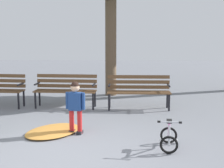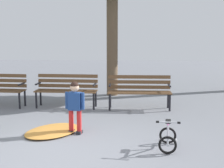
{
  "view_description": "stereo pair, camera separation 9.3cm",
  "coord_description": "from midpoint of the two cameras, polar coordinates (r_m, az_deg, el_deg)",
  "views": [
    {
      "loc": [
        1.13,
        -5.03,
        1.96
      ],
      "look_at": [
        0.77,
        2.06,
        0.85
      ],
      "focal_mm": 53.71,
      "sensor_mm": 36.0,
      "label": 1
    },
    {
      "loc": [
        1.22,
        -5.02,
        1.96
      ],
      "look_at": [
        0.77,
        2.06,
        0.85
      ],
      "focal_mm": 53.71,
      "sensor_mm": 36.0,
      "label": 2
    }
  ],
  "objects": [
    {
      "name": "park_bench_right",
      "position": [
        8.59,
        4.99,
        -0.87
      ],
      "size": [
        1.61,
        0.49,
        0.85
      ],
      "color": "brown",
      "rests_on": "ground"
    },
    {
      "name": "park_bench_left",
      "position": [
        8.83,
        -7.4,
        -0.64
      ],
      "size": [
        1.62,
        0.52,
        0.85
      ],
      "color": "brown",
      "rests_on": "ground"
    },
    {
      "name": "leaf_pile",
      "position": [
        6.74,
        -9.67,
        -7.84
      ],
      "size": [
        1.37,
        1.5,
        0.07
      ],
      "primitive_type": "ellipsoid",
      "rotation": [
        0.0,
        0.0,
        1.03
      ],
      "color": "#C68438",
      "rests_on": "ground"
    },
    {
      "name": "kids_bicycle",
      "position": [
        5.8,
        9.93,
        -8.9
      ],
      "size": [
        0.41,
        0.59,
        0.54
      ],
      "color": "black",
      "rests_on": "ground"
    },
    {
      "name": "child_standing",
      "position": [
        6.47,
        -5.93,
        -3.31
      ],
      "size": [
        0.38,
        0.2,
        1.02
      ],
      "color": "red",
      "rests_on": "ground"
    },
    {
      "name": "ground",
      "position": [
        5.52,
        -9.09,
        -12.01
      ],
      "size": [
        36.0,
        36.0,
        0.0
      ],
      "primitive_type": "plane",
      "color": "slate"
    }
  ]
}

